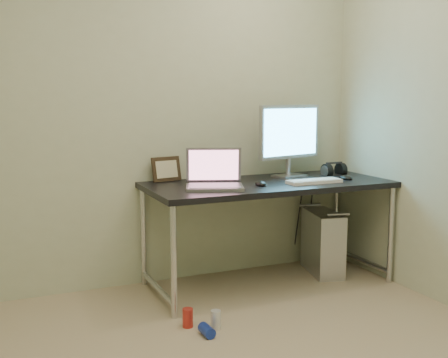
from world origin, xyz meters
The scene contains 16 objects.
wall_back centered at (0.00, 1.75, 1.25)m, with size 3.50×0.02×2.50m, color beige.
desk centered at (0.88, 1.37, 0.68)m, with size 1.74×0.76×0.75m.
tower_computer centered at (1.39, 1.42, 0.24)m, with size 0.30×0.49×0.51m.
cable_a centered at (1.34, 1.70, 0.40)m, with size 0.01×0.01×0.70m, color black.
cable_b centered at (1.43, 1.68, 0.38)m, with size 0.01×0.01×0.72m, color black.
can_red centered at (0.08, 0.86, 0.06)m, with size 0.06×0.06×0.11m, color red.
can_white centered at (0.22, 0.78, 0.06)m, with size 0.06×0.06×0.11m, color silver.
can_blue centered at (0.13, 0.70, 0.03)m, with size 0.06×0.06×0.12m, color #1931A0.
laptop centered at (0.44, 1.32, 0.81)m, with size 0.46×0.42×0.26m.
monitor centered at (1.14, 1.53, 1.07)m, with size 0.57×0.22×0.54m.
keyboard centered at (1.15, 1.20, 0.76)m, with size 0.40×0.13×0.02m, color white.
mouse_right centered at (1.46, 1.25, 0.77)m, with size 0.07×0.11×0.04m, color black.
mouse_left centered at (0.76, 1.26, 0.77)m, with size 0.08×0.12×0.04m, color black.
headphones centered at (1.53, 1.50, 0.78)m, with size 0.18×0.11×0.12m.
picture_frame centered at (0.23, 1.70, 0.84)m, with size 0.22×0.03×0.18m, color black.
webcam centered at (0.46, 1.60, 0.84)m, with size 0.05×0.04×0.13m.
Camera 1 is at (-1.00, -2.12, 1.36)m, focal length 45.00 mm.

